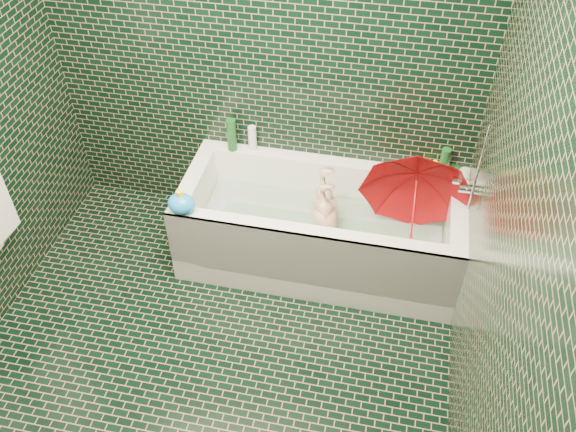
% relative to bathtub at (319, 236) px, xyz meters
% --- Properties ---
extents(floor, '(2.80, 2.80, 0.00)m').
position_rel_bathtub_xyz_m(floor, '(-0.45, -1.01, -0.21)').
color(floor, black).
rests_on(floor, ground).
extents(wall_back, '(2.80, 0.00, 2.80)m').
position_rel_bathtub_xyz_m(wall_back, '(-0.45, 0.39, 1.04)').
color(wall_back, black).
rests_on(wall_back, floor).
extents(wall_right, '(0.00, 2.80, 2.80)m').
position_rel_bathtub_xyz_m(wall_right, '(0.85, -1.01, 1.04)').
color(wall_right, black).
rests_on(wall_right, floor).
extents(bathtub, '(1.70, 0.75, 0.55)m').
position_rel_bathtub_xyz_m(bathtub, '(0.00, 0.00, 0.00)').
color(bathtub, white).
rests_on(bathtub, floor).
extents(bath_mat, '(1.35, 0.47, 0.01)m').
position_rel_bathtub_xyz_m(bath_mat, '(0.00, 0.02, -0.06)').
color(bath_mat, green).
rests_on(bath_mat, bathtub).
extents(water, '(1.48, 0.53, 0.00)m').
position_rel_bathtub_xyz_m(water, '(0.00, 0.02, 0.09)').
color(water, silver).
rests_on(water, bathtub).
extents(faucet, '(0.18, 0.19, 0.55)m').
position_rel_bathtub_xyz_m(faucet, '(0.81, 0.01, 0.56)').
color(faucet, silver).
rests_on(faucet, wall_right).
extents(child, '(0.82, 0.36, 0.26)m').
position_rel_bathtub_xyz_m(child, '(0.06, -0.02, 0.10)').
color(child, tan).
rests_on(child, bathtub).
extents(umbrella, '(0.81, 0.78, 0.89)m').
position_rel_bathtub_xyz_m(umbrella, '(0.54, -0.03, 0.38)').
color(umbrella, red).
rests_on(umbrella, bathtub).
extents(soap_bottle_a, '(0.13, 0.13, 0.26)m').
position_rel_bathtub_xyz_m(soap_bottle_a, '(0.80, 0.32, 0.34)').
color(soap_bottle_a, white).
rests_on(soap_bottle_a, bathtub).
extents(soap_bottle_b, '(0.09, 0.09, 0.17)m').
position_rel_bathtub_xyz_m(soap_bottle_b, '(0.72, 0.33, 0.34)').
color(soap_bottle_b, '#571F75').
rests_on(soap_bottle_b, bathtub).
extents(soap_bottle_c, '(0.15, 0.15, 0.17)m').
position_rel_bathtub_xyz_m(soap_bottle_c, '(0.76, 0.35, 0.34)').
color(soap_bottle_c, '#164D1E').
rests_on(soap_bottle_c, bathtub).
extents(bottle_right_tall, '(0.07, 0.07, 0.20)m').
position_rel_bathtub_xyz_m(bottle_right_tall, '(0.69, 0.33, 0.44)').
color(bottle_right_tall, '#164D1E').
rests_on(bottle_right_tall, bathtub).
extents(bottle_right_pump, '(0.06, 0.06, 0.17)m').
position_rel_bathtub_xyz_m(bottle_right_pump, '(0.69, 0.34, 0.42)').
color(bottle_right_pump, silver).
rests_on(bottle_right_pump, bathtub).
extents(bottle_left_tall, '(0.08, 0.08, 0.22)m').
position_rel_bathtub_xyz_m(bottle_left_tall, '(-0.64, 0.33, 0.45)').
color(bottle_left_tall, '#164D1E').
rests_on(bottle_left_tall, bathtub).
extents(bottle_left_short, '(0.07, 0.07, 0.17)m').
position_rel_bathtub_xyz_m(bottle_left_short, '(-0.51, 0.35, 0.42)').
color(bottle_left_short, white).
rests_on(bottle_left_short, bathtub).
extents(rubber_duck, '(0.12, 0.09, 0.10)m').
position_rel_bathtub_xyz_m(rubber_duck, '(0.61, 0.34, 0.38)').
color(rubber_duck, yellow).
rests_on(rubber_duck, bathtub).
extents(bath_toy, '(0.17, 0.15, 0.15)m').
position_rel_bathtub_xyz_m(bath_toy, '(-0.75, -0.31, 0.41)').
color(bath_toy, '#1A87EE').
rests_on(bath_toy, bathtub).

